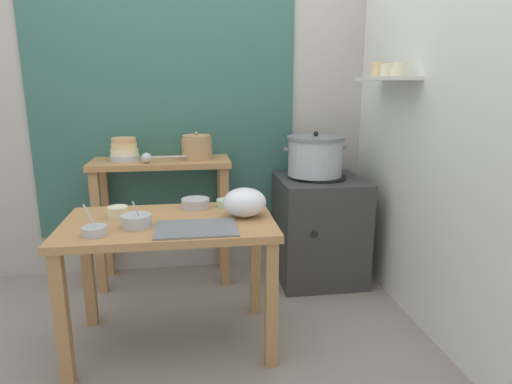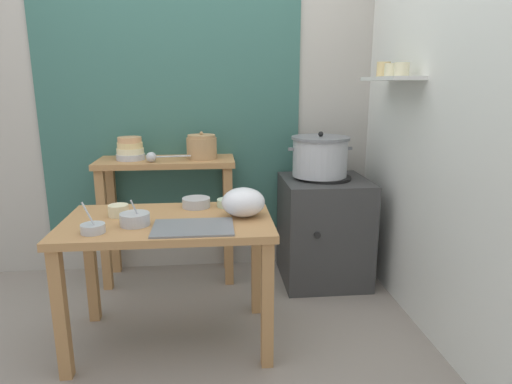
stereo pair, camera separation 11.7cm
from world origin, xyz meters
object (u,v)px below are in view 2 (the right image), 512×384
object	(u,v)px
prep_table	(169,239)
prep_bowl_4	(228,202)
plastic_bag	(243,202)
prep_bowl_1	(135,219)
clay_pot	(202,147)
serving_tray	(193,227)
prep_bowl_2	(93,228)
prep_bowl_0	(118,210)
ladle	(153,157)
stove_block	(324,229)
bowl_stack_enamel	(130,149)
steamer_pot	(320,156)
prep_bowl_3	(196,202)
back_shelf_table	(167,189)

from	to	relation	value
prep_table	prep_bowl_4	world-z (taller)	prep_bowl_4
plastic_bag	prep_bowl_1	xyz separation A→B (m)	(-0.56, -0.10, -0.04)
clay_pot	prep_table	bearing A→B (deg)	-101.05
serving_tray	prep_bowl_2	size ratio (longest dim) A/B	2.54
prep_bowl_0	prep_bowl_2	xyz separation A→B (m)	(-0.07, -0.27, -0.01)
ladle	prep_bowl_1	world-z (taller)	ladle
stove_block	bowl_stack_enamel	distance (m)	1.50
steamer_pot	stove_block	bearing A→B (deg)	-26.62
serving_tray	ladle	bearing A→B (deg)	108.01
clay_pot	ladle	xyz separation A→B (m)	(-0.33, -0.12, -0.05)
bowl_stack_enamel	plastic_bag	distance (m)	1.14
prep_bowl_0	prep_bowl_3	distance (m)	0.44
prep_bowl_3	prep_bowl_4	bearing A→B (deg)	-1.21
prep_bowl_3	clay_pot	bearing A→B (deg)	87.70
clay_pot	prep_bowl_0	distance (m)	0.92
ladle	prep_bowl_0	size ratio (longest dim) A/B	2.77
bowl_stack_enamel	prep_bowl_3	xyz separation A→B (m)	(0.47, -0.64, -0.22)
steamer_pot	clay_pot	size ratio (longest dim) A/B	2.15
back_shelf_table	ladle	xyz separation A→B (m)	(-0.07, -0.12, 0.26)
steamer_pot	bowl_stack_enamel	bearing A→B (deg)	175.18
back_shelf_table	bowl_stack_enamel	xyz separation A→B (m)	(-0.24, 0.00, 0.29)
stove_block	clay_pot	size ratio (longest dim) A/B	3.67
back_shelf_table	steamer_pot	distance (m)	1.12
plastic_bag	prep_bowl_1	size ratio (longest dim) A/B	1.56
clay_pot	prep_bowl_2	distance (m)	1.19
stove_block	prep_bowl_1	xyz separation A→B (m)	(-1.19, -0.82, 0.37)
prep_table	prep_bowl_2	xyz separation A→B (m)	(-0.34, -0.19, 0.14)
bowl_stack_enamel	prep_bowl_2	bearing A→B (deg)	-90.46
clay_pot	bowl_stack_enamel	world-z (taller)	clay_pot
prep_bowl_2	back_shelf_table	bearing A→B (deg)	76.52
prep_table	clay_pot	size ratio (longest dim) A/B	5.18
bowl_stack_enamel	prep_bowl_1	bearing A→B (deg)	-79.66
bowl_stack_enamel	prep_bowl_2	xyz separation A→B (m)	(-0.01, -1.05, -0.23)
stove_block	steamer_pot	world-z (taller)	steamer_pot
prep_bowl_2	prep_bowl_3	size ratio (longest dim) A/B	0.97
prep_bowl_2	stove_block	bearing A→B (deg)	33.81
prep_bowl_0	prep_bowl_4	size ratio (longest dim) A/B	0.87
stove_block	prep_bowl_0	world-z (taller)	prep_bowl_0
prep_bowl_0	bowl_stack_enamel	bearing A→B (deg)	94.28
clay_pot	prep_bowl_1	world-z (taller)	clay_pot
back_shelf_table	plastic_bag	bearing A→B (deg)	-60.08
prep_table	back_shelf_table	world-z (taller)	back_shelf_table
back_shelf_table	prep_bowl_0	bearing A→B (deg)	-103.41
prep_table	clay_pot	distance (m)	0.95
prep_bowl_2	prep_bowl_4	xyz separation A→B (m)	(0.66, 0.41, -0.00)
prep_bowl_0	prep_bowl_2	size ratio (longest dim) A/B	0.69
clay_pot	stove_block	bearing A→B (deg)	-8.50
back_shelf_table	ladle	size ratio (longest dim) A/B	3.20
bowl_stack_enamel	prep_bowl_0	xyz separation A→B (m)	(0.06, -0.78, -0.22)
prep_bowl_1	prep_bowl_3	size ratio (longest dim) A/B	0.93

